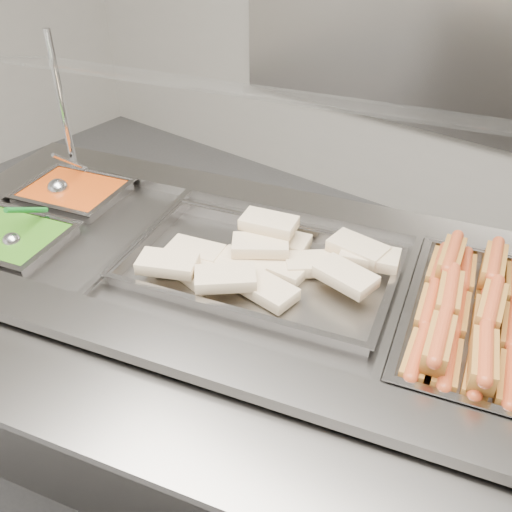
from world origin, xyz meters
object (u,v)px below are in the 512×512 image
Objects in this scene: steam_counter at (241,376)px; sneeze_guard at (270,98)px; pan_hotdogs at (481,332)px; serving_spoon at (15,236)px; pan_wraps at (259,272)px; ladle at (59,187)px.

sneeze_guard reaches higher than steam_counter.
serving_spoon reaches higher than pan_hotdogs.
ladle is at bearing -174.90° from pan_wraps.
pan_wraps is 0.81m from ladle.
sneeze_guard is 2.19× the size of pan_wraps.
pan_wraps is (0.06, 0.02, 0.45)m from steam_counter.
ladle is (-0.74, -0.05, 0.49)m from steam_counter.
steam_counter is 0.46m from pan_wraps.
ladle reaches higher than pan_hotdogs.
steam_counter is 0.79m from pan_hotdogs.
serving_spoon is at bearing -134.03° from sneeze_guard.
pan_hotdogs is 1.33m from serving_spoon.
sneeze_guard is 0.85m from serving_spoon.
serving_spoon is at bearing -151.26° from steam_counter.
sneeze_guard is 2.69× the size of pan_hotdogs.
serving_spoon reaches higher than pan_wraps.
pan_wraps is (0.12, -0.21, -0.42)m from sneeze_guard.
steam_counter is 2.67× the size of pan_wraps.
sneeze_guard reaches higher than pan_hotdogs.
ladle is at bearing -175.75° from steam_counter.
sneeze_guard is at bearing 105.05° from steam_counter.
serving_spoon is (-0.59, -0.32, 0.49)m from steam_counter.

